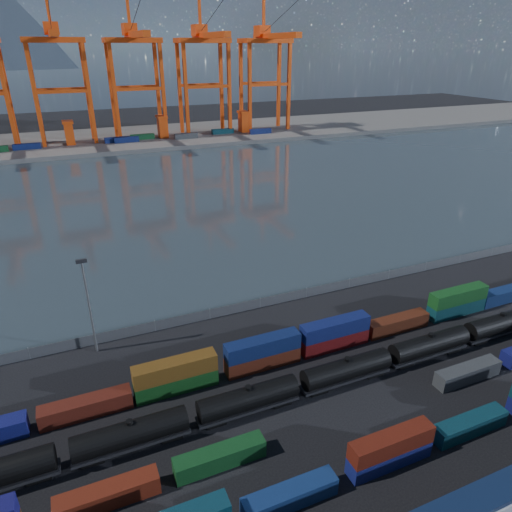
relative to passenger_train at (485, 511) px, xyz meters
name	(u,v)px	position (x,y,z in m)	size (l,w,h in m)	color
ground	(340,404)	(-3.19, 21.23, -2.92)	(700.00, 700.00, 0.00)	black
harbor_water	(167,196)	(-3.19, 126.23, -2.91)	(700.00, 700.00, 0.00)	#2D3A42
far_quay	(121,139)	(-3.19, 231.23, -1.92)	(700.00, 70.00, 2.00)	#514F4C
passenger_train	(485,511)	(0.00, 0.00, 0.00)	(79.40, 3.38, 5.80)	silver
container_row_south	(346,470)	(-9.51, 10.39, -1.07)	(138.57, 2.21, 4.71)	#424448
container_row_mid	(283,432)	(-13.65, 18.22, -1.12)	(139.52, 2.25, 4.79)	#404345
container_row_north	(329,338)	(2.03, 32.96, -0.93)	(140.51, 2.43, 5.19)	navy
tanker_string	(193,416)	(-23.33, 24.81, -0.69)	(122.92, 3.10, 4.43)	black
waterfront_fence	(260,303)	(-3.19, 49.23, -1.91)	(160.12, 0.12, 2.20)	#595B5E
yard_light_mast	(88,302)	(-33.19, 47.23, 6.38)	(1.60, 0.40, 16.60)	slate
gantry_cranes	(96,53)	(-10.69, 224.40, 39.44)	(201.58, 51.03, 69.10)	#E44510
quay_containers	(102,141)	(-14.18, 216.70, 0.38)	(172.58, 10.99, 2.60)	navy
straddle_carriers	(117,129)	(-5.69, 221.23, 4.90)	(140.00, 7.00, 11.10)	#E44510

